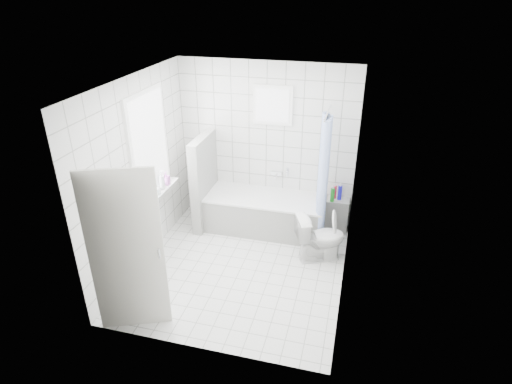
# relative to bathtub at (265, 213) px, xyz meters

# --- Properties ---
(ground) EXTENTS (3.00, 3.00, 0.00)m
(ground) POSITION_rel_bathtub_xyz_m (-0.08, -1.12, -0.29)
(ground) COLOR white
(ground) RESTS_ON ground
(ceiling) EXTENTS (3.00, 3.00, 0.00)m
(ceiling) POSITION_rel_bathtub_xyz_m (-0.08, -1.12, 2.31)
(ceiling) COLOR white
(ceiling) RESTS_ON ground
(wall_back) EXTENTS (2.80, 0.02, 2.60)m
(wall_back) POSITION_rel_bathtub_xyz_m (-0.08, 0.38, 1.01)
(wall_back) COLOR white
(wall_back) RESTS_ON ground
(wall_front) EXTENTS (2.80, 0.02, 2.60)m
(wall_front) POSITION_rel_bathtub_xyz_m (-0.08, -2.62, 1.01)
(wall_front) COLOR white
(wall_front) RESTS_ON ground
(wall_left) EXTENTS (0.02, 3.00, 2.60)m
(wall_left) POSITION_rel_bathtub_xyz_m (-1.48, -1.12, 1.01)
(wall_left) COLOR white
(wall_left) RESTS_ON ground
(wall_right) EXTENTS (0.02, 3.00, 2.60)m
(wall_right) POSITION_rel_bathtub_xyz_m (1.32, -1.12, 1.01)
(wall_right) COLOR white
(wall_right) RESTS_ON ground
(window_left) EXTENTS (0.01, 0.90, 1.40)m
(window_left) POSITION_rel_bathtub_xyz_m (-1.44, -0.82, 1.31)
(window_left) COLOR white
(window_left) RESTS_ON wall_left
(window_back) EXTENTS (0.50, 0.01, 0.50)m
(window_back) POSITION_rel_bathtub_xyz_m (0.02, 0.33, 1.66)
(window_back) COLOR white
(window_back) RESTS_ON wall_back
(window_sill) EXTENTS (0.18, 1.02, 0.08)m
(window_sill) POSITION_rel_bathtub_xyz_m (-1.39, -0.82, 0.57)
(window_sill) COLOR white
(window_sill) RESTS_ON wall_left
(door) EXTENTS (0.76, 0.34, 2.00)m
(door) POSITION_rel_bathtub_xyz_m (-0.96, -2.45, 0.71)
(door) COLOR silver
(door) RESTS_ON ground
(bathtub) EXTENTS (1.86, 0.77, 0.58)m
(bathtub) POSITION_rel_bathtub_xyz_m (0.00, 0.00, 0.00)
(bathtub) COLOR white
(bathtub) RESTS_ON ground
(partition_wall) EXTENTS (0.15, 0.85, 1.50)m
(partition_wall) POSITION_rel_bathtub_xyz_m (-0.99, -0.05, 0.46)
(partition_wall) COLOR white
(partition_wall) RESTS_ON ground
(tiled_ledge) EXTENTS (0.40, 0.24, 0.55)m
(tiled_ledge) POSITION_rel_bathtub_xyz_m (1.09, 0.25, -0.02)
(tiled_ledge) COLOR white
(tiled_ledge) RESTS_ON ground
(toilet) EXTENTS (0.79, 0.64, 0.70)m
(toilet) POSITION_rel_bathtub_xyz_m (0.95, -0.60, 0.06)
(toilet) COLOR white
(toilet) RESTS_ON ground
(curtain_rod) EXTENTS (0.02, 0.80, 0.02)m
(curtain_rod) POSITION_rel_bathtub_xyz_m (0.87, -0.02, 1.71)
(curtain_rod) COLOR silver
(curtain_rod) RESTS_ON wall_back
(shower_curtain) EXTENTS (0.14, 0.48, 1.78)m
(shower_curtain) POSITION_rel_bathtub_xyz_m (0.87, -0.16, 0.81)
(shower_curtain) COLOR #4C72E0
(shower_curtain) RESTS_ON curtain_rod
(tub_faucet) EXTENTS (0.18, 0.06, 0.06)m
(tub_faucet) POSITION_rel_bathtub_xyz_m (0.10, 0.33, 0.56)
(tub_faucet) COLOR silver
(tub_faucet) RESTS_ON wall_back
(sill_bottles) EXTENTS (0.16, 0.59, 0.29)m
(sill_bottles) POSITION_rel_bathtub_xyz_m (-1.38, -0.80, 0.72)
(sill_bottles) COLOR #CF67CC
(sill_bottles) RESTS_ON window_sill
(ledge_bottles) EXTENTS (0.17, 0.18, 0.23)m
(ledge_bottles) POSITION_rel_bathtub_xyz_m (1.07, 0.24, 0.37)
(ledge_bottles) COLOR #211BDD
(ledge_bottles) RESTS_ON tiled_ledge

